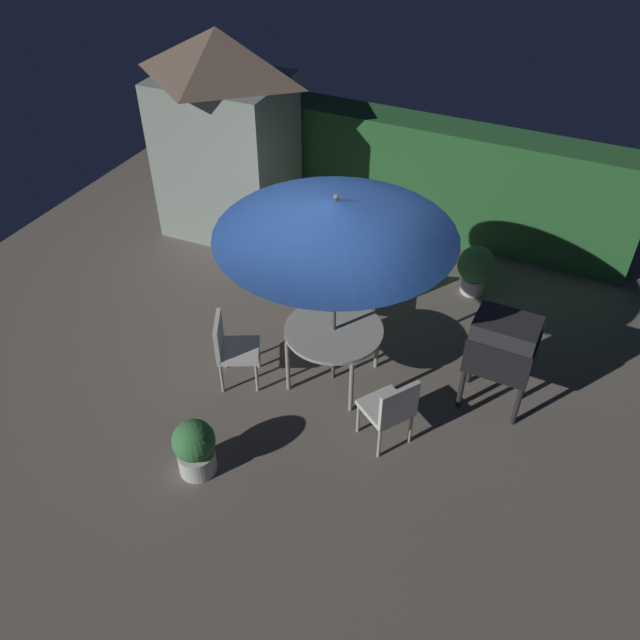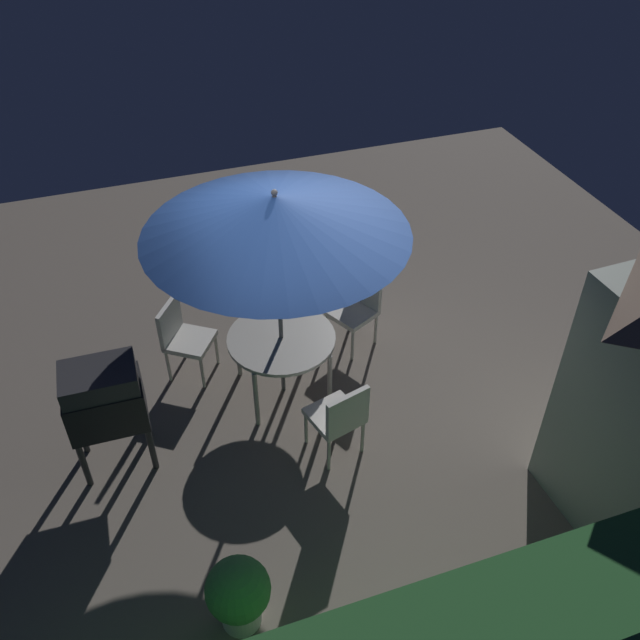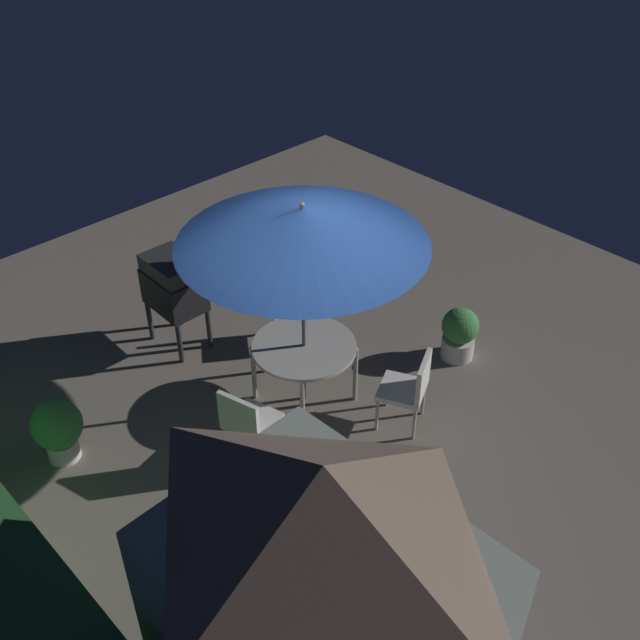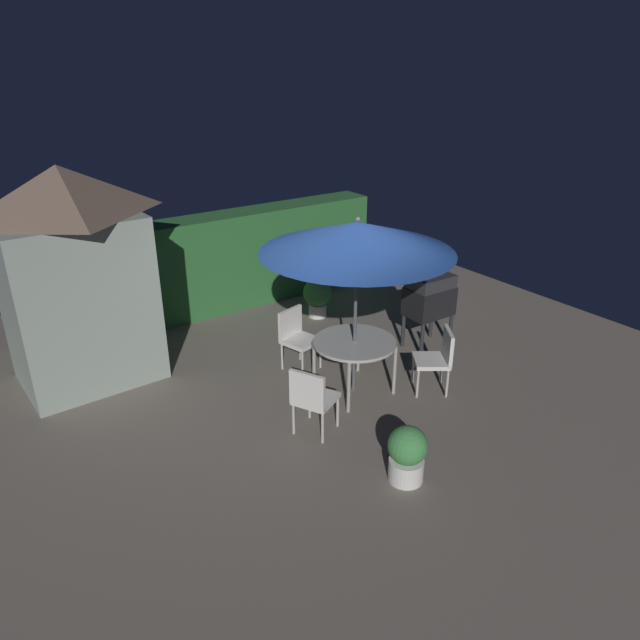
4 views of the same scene
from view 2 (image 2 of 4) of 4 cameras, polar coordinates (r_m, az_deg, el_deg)
The scene contains 9 objects.
ground_plane at distance 7.42m, azimuth -0.04°, elevation -6.20°, with size 11.00×11.00×0.00m, color #6B6056.
patio_table at distance 7.01m, azimuth -3.25°, elevation -1.84°, with size 1.12×1.12×0.76m.
patio_umbrella at distance 6.12m, azimuth -3.77°, elevation 8.78°, with size 2.48×2.48×2.44m.
bbq_grill at distance 6.49m, azimuth -17.65°, elevation -6.30°, with size 0.71×0.52×1.20m.
chair_near_shed at distance 7.76m, azimuth 3.14°, elevation 1.29°, with size 0.62×0.62×0.90m.
chair_far_side at distance 7.49m, azimuth -11.49°, elevation -1.22°, with size 0.64×0.64×0.90m.
chair_toward_hedge at distance 6.49m, azimuth 1.66°, elevation -8.05°, with size 0.56×0.57×0.90m.
potted_plant_by_shed at distance 8.75m, azimuth -2.11°, elevation 4.90°, with size 0.44×0.44×0.66m.
potted_plant_by_grill at distance 5.62m, azimuth -6.86°, elevation -21.79°, with size 0.51×0.51×0.71m.
Camera 2 is at (1.67, 4.91, 5.30)m, focal length 38.14 mm.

